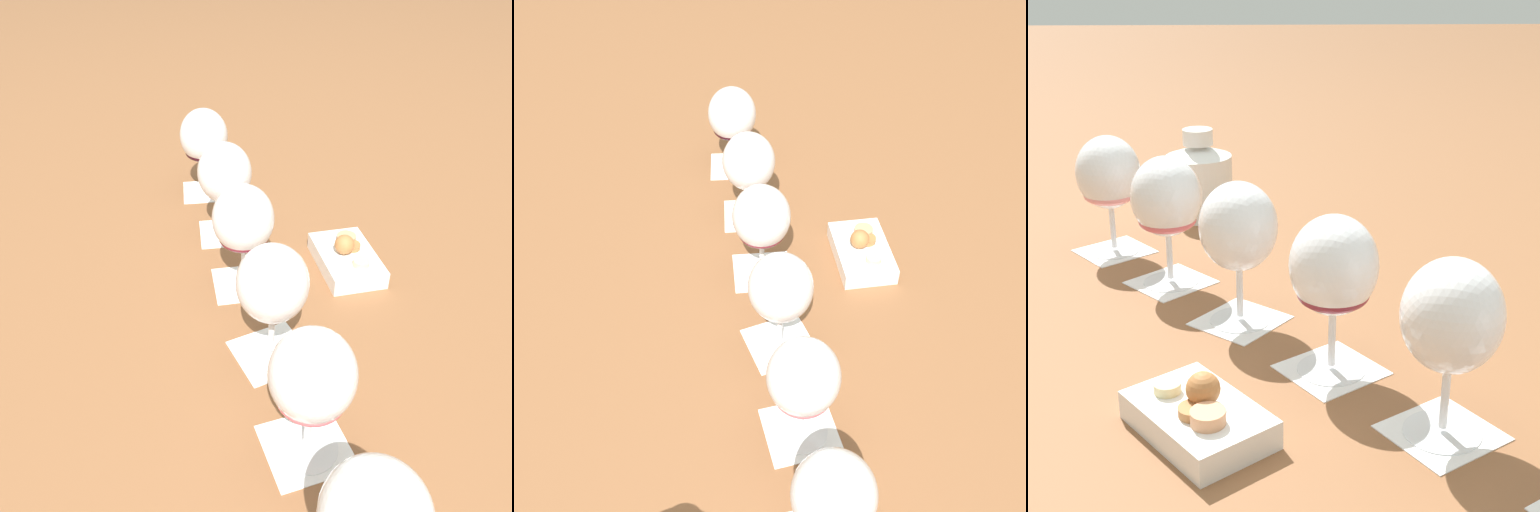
% 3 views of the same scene
% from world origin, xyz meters
% --- Properties ---
extents(ground_plane, '(8.00, 8.00, 0.00)m').
position_xyz_m(ground_plane, '(0.00, 0.00, 0.00)').
color(ground_plane, brown).
extents(tasting_card_1, '(0.14, 0.14, 0.00)m').
position_xyz_m(tasting_card_1, '(-0.15, 0.19, 0.00)').
color(tasting_card_1, white).
rests_on(tasting_card_1, ground_plane).
extents(tasting_card_2, '(0.13, 0.14, 0.00)m').
position_xyz_m(tasting_card_2, '(-0.05, 0.06, 0.00)').
color(tasting_card_2, white).
rests_on(tasting_card_2, ground_plane).
extents(tasting_card_3, '(0.13, 0.13, 0.00)m').
position_xyz_m(tasting_card_3, '(0.05, -0.06, 0.00)').
color(tasting_card_3, white).
rests_on(tasting_card_3, ground_plane).
extents(tasting_card_4, '(0.13, 0.13, 0.00)m').
position_xyz_m(tasting_card_4, '(0.14, -0.18, 0.00)').
color(tasting_card_4, white).
rests_on(tasting_card_4, ground_plane).
extents(tasting_card_5, '(0.13, 0.13, 0.00)m').
position_xyz_m(tasting_card_5, '(0.26, -0.31, 0.00)').
color(tasting_card_5, white).
rests_on(tasting_card_5, ground_plane).
extents(wine_glass_1, '(0.09, 0.09, 0.18)m').
position_xyz_m(wine_glass_1, '(-0.15, 0.19, 0.12)').
color(wine_glass_1, white).
rests_on(wine_glass_1, tasting_card_1).
extents(wine_glass_2, '(0.09, 0.09, 0.18)m').
position_xyz_m(wine_glass_2, '(-0.05, 0.06, 0.12)').
color(wine_glass_2, white).
rests_on(wine_glass_2, tasting_card_2).
extents(wine_glass_3, '(0.09, 0.09, 0.18)m').
position_xyz_m(wine_glass_3, '(0.05, -0.06, 0.12)').
color(wine_glass_3, white).
rests_on(wine_glass_3, tasting_card_3).
extents(wine_glass_4, '(0.09, 0.09, 0.18)m').
position_xyz_m(wine_glass_4, '(0.14, -0.18, 0.12)').
color(wine_glass_4, white).
rests_on(wine_glass_4, tasting_card_4).
extents(wine_glass_5, '(0.09, 0.09, 0.18)m').
position_xyz_m(wine_glass_5, '(0.26, -0.31, 0.12)').
color(wine_glass_5, white).
rests_on(wine_glass_5, tasting_card_5).
extents(snack_dish, '(0.16, 0.17, 0.06)m').
position_xyz_m(snack_dish, '(-0.09, -0.18, 0.02)').
color(snack_dish, white).
rests_on(snack_dish, ground_plane).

